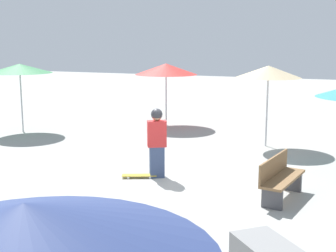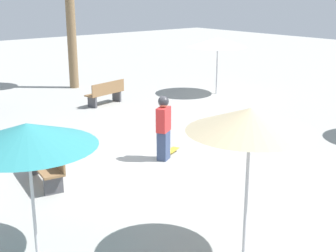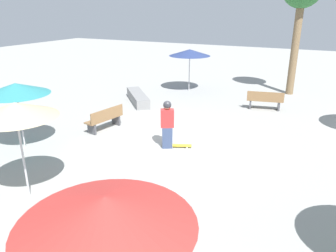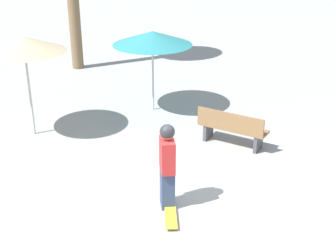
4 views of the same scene
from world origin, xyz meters
TOP-DOWN VIEW (x-y plane):
  - ground_plane at (0.00, 0.00)m, footprint 60.00×60.00m
  - skater_main at (0.43, 0.45)m, footprint 0.41×0.49m
  - skateboard at (0.23, 0.81)m, footprint 0.50×0.81m
  - bench_near at (-0.03, -2.41)m, footprint 1.65×0.70m
  - shade_umbrella_green at (3.68, 6.88)m, footprint 2.17×2.17m
  - shade_umbrella_red at (6.68, 2.76)m, footprint 2.28×2.28m
  - shade_umbrella_tan at (4.60, -1.30)m, footprint 1.90×1.90m
  - shade_umbrella_navy at (-7.19, -2.03)m, footprint 2.24×2.24m

SIDE VIEW (x-z plane):
  - ground_plane at x=0.00m, z-range 0.00..0.00m
  - skateboard at x=0.23m, z-range 0.02..0.09m
  - bench_near at x=-0.03m, z-range 0.00..0.85m
  - skater_main at x=0.43m, z-range 0.06..1.67m
  - shade_umbrella_red at x=6.68m, z-range 0.94..3.21m
  - shade_umbrella_navy at x=-7.19m, z-range 0.96..3.22m
  - shade_umbrella_green at x=3.68m, z-range 1.01..3.34m
  - shade_umbrella_tan at x=4.60m, z-range 1.02..3.41m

